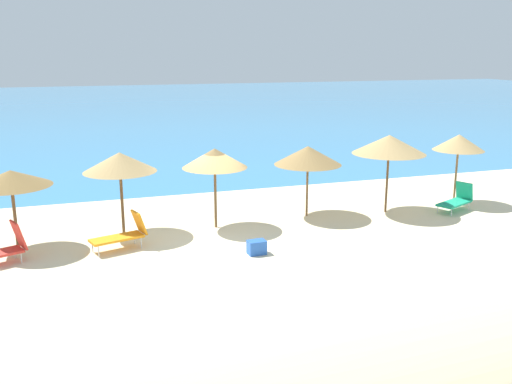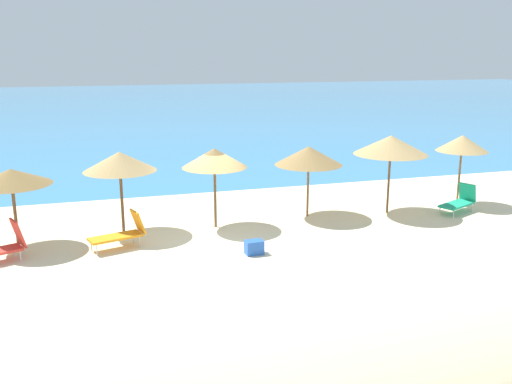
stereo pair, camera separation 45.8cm
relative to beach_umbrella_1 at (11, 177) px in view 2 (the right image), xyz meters
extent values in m
plane|color=beige|center=(5.94, -0.49, -2.18)|extent=(160.00, 160.00, 0.00)
cube|color=teal|center=(5.94, 43.81, -2.17)|extent=(160.00, 77.63, 0.01)
cylinder|color=brown|center=(0.00, 0.00, -1.13)|extent=(0.10, 0.10, 2.10)
cone|color=olive|center=(0.00, 0.00, 0.01)|extent=(2.33, 2.33, 0.48)
cylinder|color=brown|center=(3.16, 0.49, -1.07)|extent=(0.09, 0.09, 2.22)
cone|color=tan|center=(3.16, 0.49, 0.20)|extent=(2.32, 2.32, 0.62)
cylinder|color=brown|center=(6.18, 0.26, -1.07)|extent=(0.09, 0.09, 2.21)
cone|color=olive|center=(6.18, 0.26, 0.20)|extent=(2.16, 2.16, 0.64)
cylinder|color=brown|center=(9.64, 0.58, -1.16)|extent=(0.08, 0.08, 2.03)
cone|color=olive|center=(9.64, 0.58, 0.04)|extent=(2.39, 2.39, 0.66)
cylinder|color=brown|center=(12.60, 0.12, -1.01)|extent=(0.08, 0.08, 2.34)
cone|color=tan|center=(12.60, 0.12, 0.35)|extent=(2.64, 2.64, 0.68)
cylinder|color=brown|center=(15.80, 0.40, -1.06)|extent=(0.08, 0.08, 2.24)
cone|color=tan|center=(15.80, 0.40, 0.22)|extent=(1.93, 1.93, 0.61)
cube|color=orange|center=(2.83, -1.03, -1.80)|extent=(1.66, 1.03, 0.07)
cube|color=orange|center=(3.53, -0.81, -1.43)|extent=(0.45, 0.66, 0.72)
cylinder|color=silver|center=(2.12, -0.97, -2.01)|extent=(0.04, 0.04, 0.34)
cylinder|color=silver|center=(2.27, -1.46, -2.01)|extent=(0.04, 0.04, 0.34)
cylinder|color=silver|center=(3.38, -0.59, -2.01)|extent=(0.04, 0.04, 0.34)
cylinder|color=silver|center=(3.53, -1.08, -2.01)|extent=(0.04, 0.04, 0.34)
cube|color=red|center=(0.15, -0.98, -1.43)|extent=(0.48, 0.67, 0.82)
cylinder|color=silver|center=(-0.02, -0.77, -2.03)|extent=(0.04, 0.04, 0.30)
cylinder|color=silver|center=(0.18, -1.25, -2.03)|extent=(0.04, 0.04, 0.30)
cube|color=#199972|center=(15.02, -0.62, -1.86)|extent=(1.65, 1.22, 0.07)
cube|color=#199972|center=(15.68, -0.32, -1.51)|extent=(0.45, 0.67, 0.69)
cylinder|color=silver|center=(14.32, -0.64, -2.03)|extent=(0.04, 0.04, 0.29)
cylinder|color=silver|center=(14.55, -1.14, -2.03)|extent=(0.04, 0.04, 0.29)
cylinder|color=silver|center=(15.50, -0.10, -2.03)|extent=(0.04, 0.04, 0.29)
cylinder|color=silver|center=(15.72, -0.60, -2.03)|extent=(0.04, 0.04, 0.29)
cube|color=blue|center=(6.69, -2.62, -1.97)|extent=(0.54, 0.39, 0.41)
camera|label=1|loc=(1.87, -17.40, 3.62)|focal=39.45mm
camera|label=2|loc=(2.30, -17.54, 3.62)|focal=39.45mm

